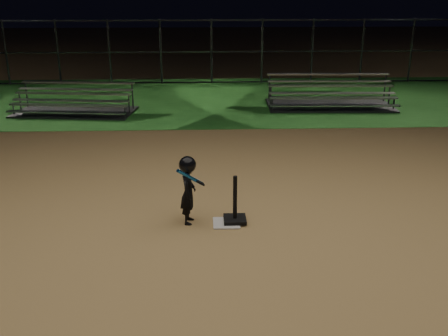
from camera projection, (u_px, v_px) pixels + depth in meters
ground at (226, 224)px, 8.94m from camera, size 80.00×80.00×0.00m
grass_strip at (213, 99)px, 18.35m from camera, size 60.00×8.00×0.01m
home_plate at (226, 223)px, 8.93m from camera, size 0.45×0.45×0.02m
batting_tee at (235, 213)px, 8.94m from camera, size 0.38×0.38×0.82m
child_batter at (188, 188)px, 8.78m from camera, size 0.46×0.58×1.18m
bleacher_left at (74, 107)px, 16.34m from camera, size 3.79×2.18×0.88m
bleacher_right at (330, 101)px, 17.17m from camera, size 4.10×2.12×0.99m
backstop_fence at (212, 52)px, 20.75m from camera, size 20.08×0.08×2.50m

